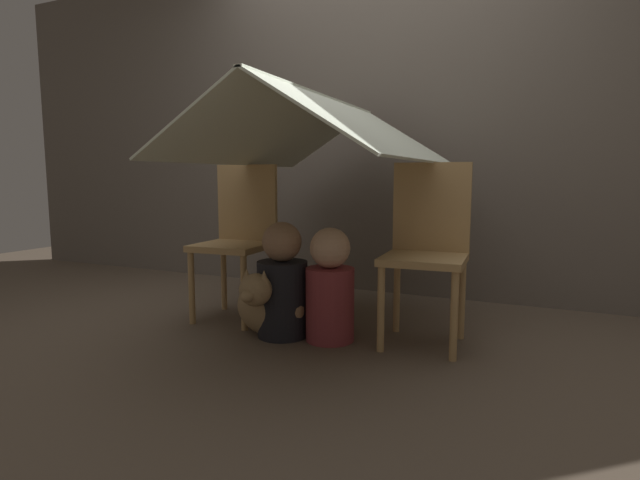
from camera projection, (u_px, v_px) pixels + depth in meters
ground_plane at (302, 342)px, 2.56m from camera, size 8.80×8.80×0.00m
wall_back at (381, 120)px, 3.57m from camera, size 7.00×0.05×2.50m
chair_left at (239, 234)px, 3.00m from camera, size 0.42×0.42×0.92m
chair_right at (427, 244)px, 2.53m from camera, size 0.42×0.42×0.92m
sheet_canopy at (320, 128)px, 2.62m from camera, size 1.14×1.54×0.36m
person_front at (282, 285)px, 2.64m from camera, size 0.27×0.27×0.61m
person_second at (330, 289)px, 2.57m from camera, size 0.25×0.25×0.59m
dog at (268, 304)px, 2.63m from camera, size 0.39×0.37×0.38m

